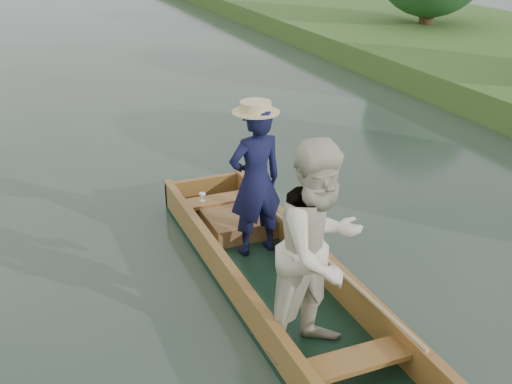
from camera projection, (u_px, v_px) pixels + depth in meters
name	position (u px, v px, depth m)	size (l,w,h in m)	color
ground	(277.00, 294.00, 6.87)	(120.00, 120.00, 0.00)	#283D30
punt	(289.00, 243.00, 6.30)	(1.25, 5.00, 2.11)	black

